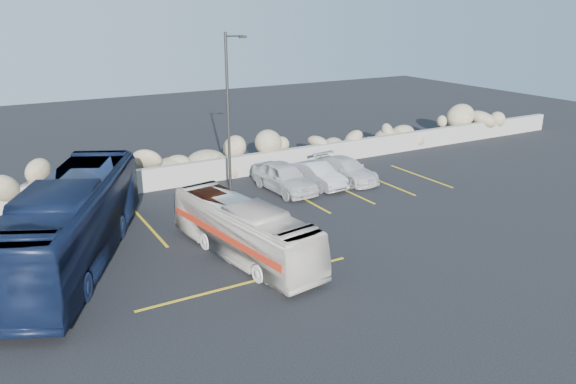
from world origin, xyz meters
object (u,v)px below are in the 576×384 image
tour_coach (71,222)px  car_a (284,177)px  car_b (317,175)px  vintage_bus (244,230)px  lamppost (229,110)px  car_c (346,170)px

tour_coach → car_a: tour_coach is taller
car_b → vintage_bus: bearing=-144.1°
lamppost → car_c: size_ratio=1.89×
car_b → car_c: bearing=-2.3°
tour_coach → car_b: (12.95, 3.43, -0.97)m
lamppost → vintage_bus: lamppost is taller
lamppost → tour_coach: lamppost is taller
vintage_bus → car_c: size_ratio=1.85×
car_a → car_c: size_ratio=1.04×
tour_coach → lamppost: bearing=54.4°
vintage_bus → car_c: (9.17, 6.22, -0.48)m
lamppost → tour_coach: bearing=-151.6°
car_a → car_c: (3.88, -0.06, -0.14)m
vintage_bus → car_b: (7.24, 6.15, -0.46)m
vintage_bus → car_a: size_ratio=1.78×
car_a → vintage_bus: bearing=-133.1°
tour_coach → car_b: bearing=40.8°
tour_coach → car_b: 13.43m
car_a → car_c: 3.88m
car_a → car_b: size_ratio=1.15×
lamppost → car_b: lamppost is taller
lamppost → tour_coach: 10.01m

